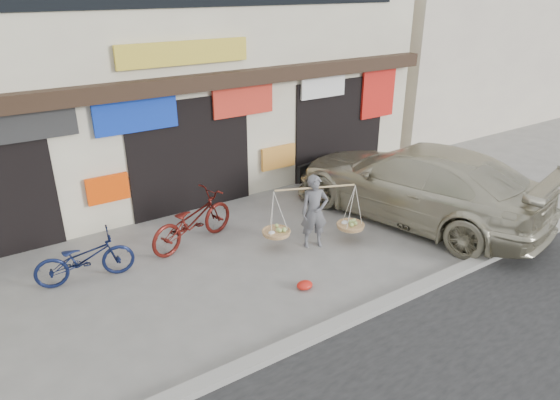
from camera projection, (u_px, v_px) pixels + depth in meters
ground at (271, 272)px, 9.54m from camera, size 70.00×70.00×0.00m
kerb at (338, 324)px, 7.99m from camera, size 70.00×0.25×0.12m
shophouse_block at (139, 50)px, 13.06m from camera, size 14.00×6.32×7.00m
neighbor_east at (457, 32)px, 20.42m from camera, size 12.00×7.00×6.40m
street_vendor at (314, 215)px, 10.22m from camera, size 2.03×1.16×1.56m
bike_0 at (84, 258)px, 9.11m from camera, size 1.82×0.85×0.92m
bike_2 at (192, 220)px, 10.36m from camera, size 2.22×1.31×1.10m
suv at (416, 183)px, 11.46m from camera, size 3.77×6.35×1.73m
red_bag at (305, 285)px, 9.00m from camera, size 0.31×0.25×0.14m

